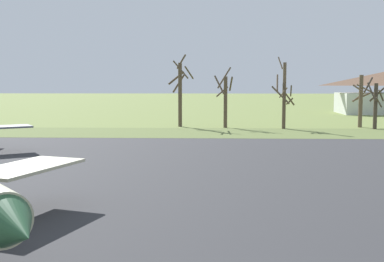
% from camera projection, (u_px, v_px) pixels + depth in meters
% --- Properties ---
extents(asphalt_apron, '(91.22, 53.75, 0.05)m').
position_uv_depth(asphalt_apron, '(206.00, 198.00, 24.24)').
color(asphalt_apron, '#333335').
rests_on(asphalt_apron, ground).
extents(grass_verge_strip, '(151.22, 12.00, 0.06)m').
position_uv_depth(grass_verge_strip, '(209.00, 133.00, 56.94)').
color(grass_verge_strip, '#5B6936').
rests_on(grass_verge_strip, ground).
extents(bare_tree_far_left, '(3.58, 3.57, 9.93)m').
position_uv_depth(bare_tree_far_left, '(180.00, 90.00, 65.52)').
color(bare_tree_far_left, brown).
rests_on(bare_tree_far_left, ground).
extents(bare_tree_left_of_center, '(2.54, 2.86, 8.14)m').
position_uv_depth(bare_tree_left_of_center, '(225.00, 98.00, 63.98)').
color(bare_tree_left_of_center, brown).
rests_on(bare_tree_left_of_center, ground).
extents(bare_tree_center, '(3.10, 2.83, 5.95)m').
position_uv_depth(bare_tree_center, '(284.00, 104.00, 61.66)').
color(bare_tree_center, brown).
rests_on(bare_tree_center, ground).
extents(bare_tree_right_of_center, '(1.67, 2.02, 9.35)m').
position_uv_depth(bare_tree_right_of_center, '(284.00, 94.00, 62.00)').
color(bare_tree_right_of_center, brown).
rests_on(bare_tree_right_of_center, ground).
extents(bare_tree_far_right, '(2.71, 3.13, 7.06)m').
position_uv_depth(bare_tree_far_right, '(361.00, 100.00, 64.49)').
color(bare_tree_far_right, brown).
rests_on(bare_tree_far_right, ground).
extents(bare_tree_backdrop_extra, '(2.90, 2.70, 6.75)m').
position_uv_depth(bare_tree_backdrop_extra, '(375.00, 103.00, 61.41)').
color(bare_tree_backdrop_extra, '#42382D').
rests_on(bare_tree_backdrop_extra, ground).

